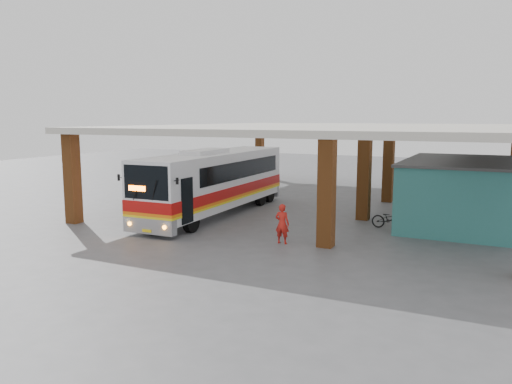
{
  "coord_description": "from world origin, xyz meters",
  "views": [
    {
      "loc": [
        9.0,
        -21.61,
        5.09
      ],
      "look_at": [
        -1.56,
        0.0,
        1.51
      ],
      "focal_mm": 35.0,
      "sensor_mm": 36.0,
      "label": 1
    }
  ],
  "objects_px": {
    "coach_bus": "(215,182)",
    "pedestrian": "(282,224)",
    "red_chair": "(413,208)",
    "motorcycle": "(391,219)"
  },
  "relations": [
    {
      "from": "motorcycle",
      "to": "pedestrian",
      "type": "distance_m",
      "value": 5.84
    },
    {
      "from": "coach_bus",
      "to": "motorcycle",
      "type": "distance_m",
      "value": 9.19
    },
    {
      "from": "motorcycle",
      "to": "pedestrian",
      "type": "xyz_separation_m",
      "value": [
        -3.46,
        -4.69,
        0.35
      ]
    },
    {
      "from": "coach_bus",
      "to": "red_chair",
      "type": "relative_size",
      "value": 15.12
    },
    {
      "from": "coach_bus",
      "to": "pedestrian",
      "type": "bearing_deg",
      "value": -38.19
    },
    {
      "from": "coach_bus",
      "to": "red_chair",
      "type": "distance_m",
      "value": 10.51
    },
    {
      "from": "coach_bus",
      "to": "red_chair",
      "type": "xyz_separation_m",
      "value": [
        9.48,
        4.32,
        -1.37
      ]
    },
    {
      "from": "coach_bus",
      "to": "pedestrian",
      "type": "distance_m",
      "value": 7.08
    },
    {
      "from": "coach_bus",
      "to": "pedestrian",
      "type": "relative_size",
      "value": 7.37
    },
    {
      "from": "pedestrian",
      "to": "red_chair",
      "type": "xyz_separation_m",
      "value": [
        3.85,
        8.5,
        -0.45
      ]
    }
  ]
}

